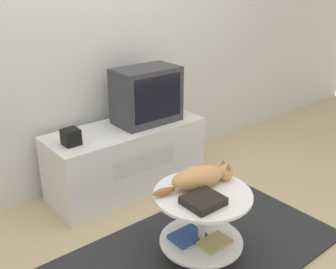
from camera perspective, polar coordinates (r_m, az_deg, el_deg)
The scene contains 9 objects.
ground_plane at distance 2.63m, azimuth 4.24°, elevation -16.89°, with size 12.00×12.00×0.00m, color tan.
wall_back at distance 3.16m, azimuth -12.41°, elevation 15.24°, with size 8.00×0.05×2.60m.
rug at distance 2.62m, azimuth 4.25°, elevation -16.72°, with size 1.83×1.01×0.02m.
tv_stand at distance 3.22m, azimuth -6.00°, elevation -3.38°, with size 1.27×0.50×0.54m.
tv at distance 3.15m, azimuth -3.12°, elevation 5.70°, with size 0.52×0.31×0.45m.
speaker at distance 2.84m, azimuth -13.91°, elevation -0.35°, with size 0.11×0.11×0.11m.
coffee_table at distance 2.40m, azimuth 4.89°, elevation -12.04°, with size 0.58×0.58×0.46m.
dvd_box at distance 2.19m, azimuth 5.14°, elevation -9.54°, with size 0.20×0.19×0.04m.
cat at distance 2.34m, azimuth 4.69°, elevation -6.20°, with size 0.53×0.23×0.13m.
Camera 1 is at (-1.43, -1.46, 1.66)m, focal length 42.00 mm.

